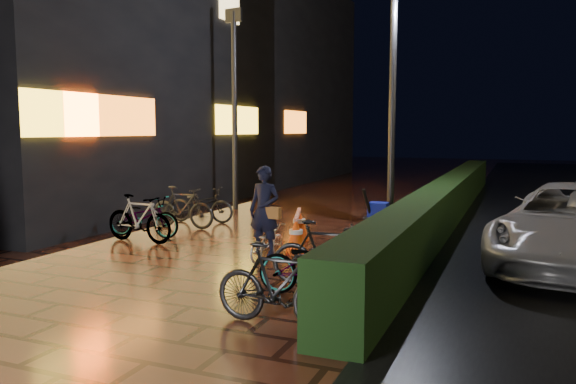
% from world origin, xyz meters
% --- Properties ---
extents(ground, '(80.00, 80.00, 0.00)m').
position_xyz_m(ground, '(0.00, 0.00, 0.00)').
color(ground, '#381911').
rests_on(ground, ground).
extents(hedge, '(0.70, 20.00, 1.00)m').
position_xyz_m(hedge, '(3.30, 8.00, 0.50)').
color(hedge, black).
rests_on(hedge, ground).
extents(storefront_block, '(12.09, 22.00, 9.00)m').
position_xyz_m(storefront_block, '(-9.50, 11.50, 4.50)').
color(storefront_block, black).
rests_on(storefront_block, ground).
extents(lamp_post_hedge, '(0.55, 0.29, 5.87)m').
position_xyz_m(lamp_post_hedge, '(2.21, 5.80, 3.23)').
color(lamp_post_hedge, black).
rests_on(lamp_post_hedge, ground).
extents(lamp_post_sf, '(0.55, 0.17, 5.68)m').
position_xyz_m(lamp_post_sf, '(-2.63, 7.22, 3.13)').
color(lamp_post_sf, black).
rests_on(lamp_post_sf, ground).
extents(cyclist, '(0.62, 1.19, 1.67)m').
position_xyz_m(cyclist, '(0.89, 1.68, 0.62)').
color(cyclist, silver).
rests_on(cyclist, ground).
extents(traffic_barrier, '(0.87, 1.66, 0.68)m').
position_xyz_m(traffic_barrier, '(0.99, 2.97, 0.34)').
color(traffic_barrier, '#DB450B').
rests_on(traffic_barrier, ground).
extents(cart_assembly, '(0.57, 0.58, 1.05)m').
position_xyz_m(cart_assembly, '(2.19, 4.62, 0.54)').
color(cart_assembly, black).
rests_on(cart_assembly, ground).
extents(parked_bikes_storefront, '(1.96, 3.34, 0.98)m').
position_xyz_m(parked_bikes_storefront, '(-2.29, 3.38, 0.46)').
color(parked_bikes_storefront, black).
rests_on(parked_bikes_storefront, ground).
extents(parked_bikes_hedge, '(1.71, 2.35, 0.98)m').
position_xyz_m(parked_bikes_hedge, '(2.45, -0.32, 0.47)').
color(parked_bikes_hedge, black).
rests_on(parked_bikes_hedge, ground).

